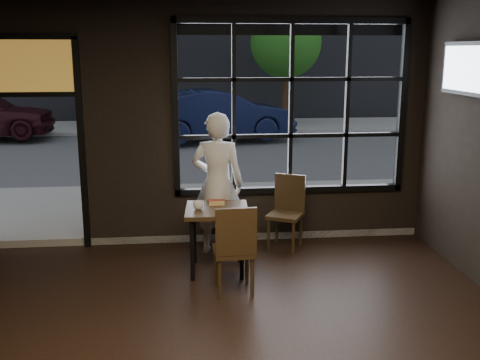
{
  "coord_description": "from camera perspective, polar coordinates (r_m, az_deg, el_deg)",
  "views": [
    {
      "loc": [
        -0.2,
        -3.74,
        2.53
      ],
      "look_at": [
        0.4,
        2.2,
        1.15
      ],
      "focal_mm": 42.0,
      "sensor_mm": 36.0,
      "label": 1
    }
  ],
  "objects": [
    {
      "name": "window_frame",
      "position": [
        7.41,
        5.19,
        7.31
      ],
      "size": [
        3.06,
        0.12,
        2.28
      ],
      "primitive_type": "cube",
      "color": "black",
      "rests_on": "ground"
    },
    {
      "name": "tree_left",
      "position": [
        19.03,
        -14.23,
        14.83
      ],
      "size": [
        2.71,
        2.71,
        4.62
      ],
      "color": "#332114",
      "rests_on": "street_asphalt"
    },
    {
      "name": "man",
      "position": [
        7.03,
        -2.3,
        -0.39
      ],
      "size": [
        0.73,
        0.56,
        1.8
      ],
      "primitive_type": "imported",
      "rotation": [
        0.0,
        0.0,
        2.93
      ],
      "color": "silver",
      "rests_on": "floor"
    },
    {
      "name": "cafe_table",
      "position": [
        6.57,
        -2.35,
        -6.06
      ],
      "size": [
        0.75,
        0.75,
        0.77
      ],
      "primitive_type": "cube",
      "rotation": [
        0.0,
        0.0,
        -0.06
      ],
      "color": "black",
      "rests_on": "floor"
    },
    {
      "name": "navy_car",
      "position": [
        15.75,
        -2.23,
        6.66
      ],
      "size": [
        4.37,
        2.22,
        1.37
      ],
      "primitive_type": "imported",
      "rotation": [
        0.0,
        0.0,
        1.76
      ],
      "color": "black",
      "rests_on": "street_asphalt"
    },
    {
      "name": "hotdog",
      "position": [
        6.57,
        -2.39,
        -2.3
      ],
      "size": [
        0.2,
        0.08,
        0.06
      ],
      "primitive_type": null,
      "rotation": [
        0.0,
        0.0,
        0.01
      ],
      "color": "tan",
      "rests_on": "cafe_table"
    },
    {
      "name": "chair_near",
      "position": [
        5.99,
        -0.65,
        -6.9
      ],
      "size": [
        0.45,
        0.45,
        0.98
      ],
      "primitive_type": "cube",
      "rotation": [
        0.0,
        0.0,
        3.19
      ],
      "color": "black",
      "rests_on": "floor"
    },
    {
      "name": "stained_transom",
      "position": [
        7.49,
        -20.86,
        10.81
      ],
      "size": [
        1.2,
        0.06,
        0.7
      ],
      "primitive_type": "cube",
      "color": "orange",
      "rests_on": "ground"
    },
    {
      "name": "chair_window",
      "position": [
        7.3,
        4.62,
        -3.36
      ],
      "size": [
        0.56,
        0.56,
        0.95
      ],
      "primitive_type": "cube",
      "rotation": [
        0.0,
        0.0,
        -0.49
      ],
      "color": "black",
      "rests_on": "floor"
    },
    {
      "name": "street_asphalt",
      "position": [
        27.86,
        -5.38,
        7.72
      ],
      "size": [
        60.0,
        41.0,
        0.04
      ],
      "primitive_type": "cube",
      "color": "#545456",
      "rests_on": "ground"
    },
    {
      "name": "cup",
      "position": [
        6.4,
        -4.26,
        -2.58
      ],
      "size": [
        0.13,
        0.13,
        0.1
      ],
      "primitive_type": "imported",
      "rotation": [
        0.0,
        0.0,
        0.07
      ],
      "color": "silver",
      "rests_on": "cafe_table"
    },
    {
      "name": "tv",
      "position": [
        6.8,
        22.01,
        10.47
      ],
      "size": [
        0.11,
        0.99,
        0.58
      ],
      "primitive_type": "cube",
      "color": "black",
      "rests_on": "wall_right"
    },
    {
      "name": "tree_right",
      "position": [
        18.74,
        4.67,
        13.73
      ],
      "size": [
        2.31,
        2.31,
        3.94
      ],
      "color": "#332114",
      "rests_on": "street_asphalt"
    }
  ]
}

